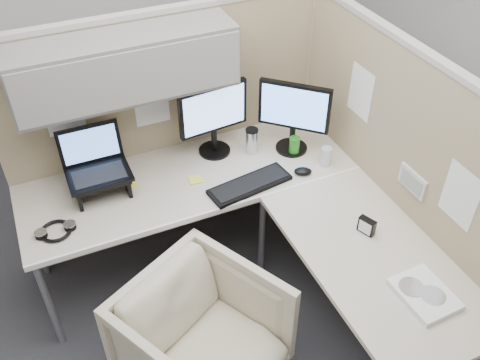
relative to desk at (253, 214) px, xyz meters
name	(u,v)px	position (x,y,z in m)	size (l,w,h in m)	color
ground	(242,313)	(-0.12, -0.13, -0.69)	(4.50, 4.50, 0.00)	#2B2A2E
partition_back	(151,104)	(-0.34, 0.70, 0.41)	(2.00, 0.36, 1.63)	tan
partition_right	(391,180)	(0.78, -0.19, 0.13)	(0.07, 2.03, 1.63)	tan
desk	(253,214)	(0.00, 0.00, 0.00)	(2.00, 1.98, 0.73)	beige
office_chair	(203,335)	(-0.48, -0.42, -0.32)	(0.72, 0.67, 0.74)	beige
monitor_left	(213,115)	(0.00, 0.58, 0.32)	(0.44, 0.20, 0.47)	black
monitor_right	(294,112)	(0.46, 0.41, 0.32)	(0.35, 0.33, 0.47)	black
laptop_station	(97,171)	(-0.74, 0.50, 0.18)	(0.35, 0.30, 0.37)	black
keyboard	(250,185)	(0.06, 0.18, 0.05)	(0.50, 0.17, 0.02)	black
mouse	(303,171)	(0.40, 0.16, 0.06)	(0.11, 0.07, 0.04)	black
travel_mug	(252,141)	(0.22, 0.48, 0.13)	(0.08, 0.08, 0.17)	silver
soda_can_green	(326,156)	(0.57, 0.18, 0.10)	(0.07, 0.07, 0.12)	silver
soda_can_silver	(294,146)	(0.45, 0.36, 0.10)	(0.07, 0.07, 0.12)	#268C1E
sticky_note_b	(219,196)	(-0.14, 0.17, 0.05)	(0.08, 0.08, 0.01)	yellow
sticky_note_d	(196,180)	(-0.21, 0.36, 0.05)	(0.08, 0.08, 0.01)	yellow
sticky_note_c	(130,185)	(-0.57, 0.47, 0.05)	(0.08, 0.08, 0.01)	yellow
headphones	(56,231)	(-1.03, 0.25, 0.06)	(0.21, 0.17, 0.03)	black
paper_stack	(424,294)	(0.48, -0.88, 0.06)	(0.24, 0.30, 0.03)	white
desk_clock	(367,226)	(0.47, -0.41, 0.09)	(0.07, 0.10, 0.09)	black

